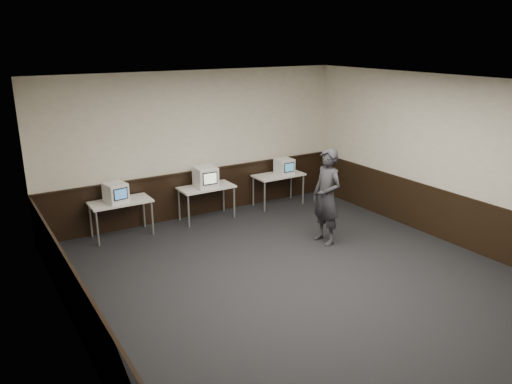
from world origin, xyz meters
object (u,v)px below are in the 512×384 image
(emac_left, at_px, (116,193))
(person, at_px, (327,197))
(emac_center, at_px, (206,177))
(desk_center, at_px, (206,190))
(desk_right, at_px, (279,177))
(desk_left, at_px, (120,204))
(emac_right, at_px, (284,166))

(emac_left, height_order, person, person)
(emac_left, distance_m, emac_center, 1.96)
(desk_center, xyz_separation_m, desk_right, (1.90, 0.00, 0.00))
(desk_left, distance_m, emac_right, 3.94)
(emac_right, bearing_deg, desk_right, 159.54)
(desk_left, relative_size, person, 0.64)
(desk_left, xyz_separation_m, emac_center, (1.88, -0.02, 0.29))
(person, bearing_deg, desk_center, -151.24)
(desk_center, height_order, person, person)
(emac_right, bearing_deg, desk_center, 178.27)
(desk_center, xyz_separation_m, person, (1.39, -2.39, 0.26))
(desk_left, height_order, desk_center, same)
(emac_right, height_order, person, person)
(emac_right, bearing_deg, person, -105.65)
(desk_left, distance_m, emac_left, 0.28)
(emac_left, bearing_deg, desk_right, -10.09)
(emac_left, bearing_deg, person, -45.48)
(emac_left, height_order, emac_right, emac_left)
(desk_right, bearing_deg, emac_center, -179.39)
(desk_left, relative_size, emac_right, 2.95)
(emac_left, distance_m, emac_right, 4.01)
(desk_center, bearing_deg, emac_right, -1.34)
(desk_center, xyz_separation_m, emac_right, (2.03, -0.05, 0.26))
(desk_right, relative_size, emac_center, 2.40)
(desk_center, distance_m, desk_right, 1.90)
(desk_right, xyz_separation_m, emac_right, (0.13, -0.05, 0.26))
(desk_center, xyz_separation_m, emac_left, (-1.98, -0.03, 0.27))
(person, bearing_deg, desk_right, 166.49)
(emac_left, xyz_separation_m, emac_center, (1.96, 0.01, 0.03))
(desk_right, relative_size, emac_right, 2.95)
(desk_center, relative_size, desk_right, 1.00)
(desk_left, relative_size, desk_center, 1.00)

